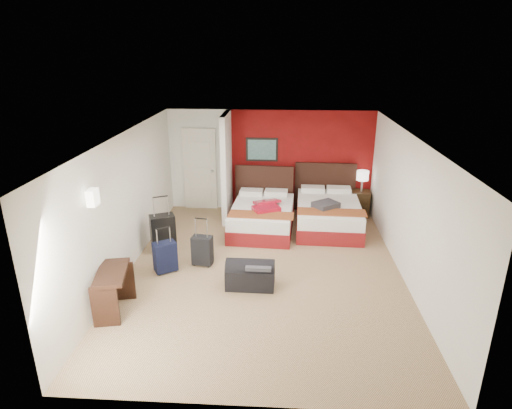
# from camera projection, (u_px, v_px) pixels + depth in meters

# --- Properties ---
(ground) EXTENTS (6.50, 6.50, 0.00)m
(ground) POSITION_uv_depth(u_px,v_px,m) (264.00, 270.00, 8.04)
(ground) COLOR tan
(ground) RESTS_ON ground
(room_walls) EXTENTS (5.02, 6.52, 2.50)m
(room_walls) POSITION_uv_depth(u_px,v_px,m) (200.00, 182.00, 9.01)
(room_walls) COLOR white
(room_walls) RESTS_ON ground
(red_accent_panel) EXTENTS (3.50, 0.04, 2.50)m
(red_accent_panel) POSITION_uv_depth(u_px,v_px,m) (301.00, 162.00, 10.59)
(red_accent_panel) COLOR maroon
(red_accent_panel) RESTS_ON ground
(partition_wall) EXTENTS (0.12, 1.20, 2.50)m
(partition_wall) POSITION_uv_depth(u_px,v_px,m) (227.00, 167.00, 10.11)
(partition_wall) COLOR silver
(partition_wall) RESTS_ON ground
(entry_door) EXTENTS (0.82, 0.06, 2.05)m
(entry_door) POSITION_uv_depth(u_px,v_px,m) (200.00, 169.00, 10.78)
(entry_door) COLOR silver
(entry_door) RESTS_ON ground
(bed_left) EXTENTS (1.47, 2.00, 0.58)m
(bed_left) POSITION_uv_depth(u_px,v_px,m) (262.00, 218.00, 9.70)
(bed_left) COLOR silver
(bed_left) RESTS_ON ground
(bed_right) EXTENTS (1.49, 2.07, 0.60)m
(bed_right) POSITION_uv_depth(u_px,v_px,m) (328.00, 215.00, 9.80)
(bed_right) COLOR white
(bed_right) RESTS_ON ground
(red_suitcase_open) EXTENTS (0.82, 0.92, 0.10)m
(red_suitcase_open) POSITION_uv_depth(u_px,v_px,m) (267.00, 205.00, 9.49)
(red_suitcase_open) COLOR #A30E22
(red_suitcase_open) RESTS_ON bed_left
(jacket_bundle) EXTENTS (0.65, 0.63, 0.12)m
(jacket_bundle) POSITION_uv_depth(u_px,v_px,m) (326.00, 205.00, 9.40)
(jacket_bundle) COLOR #3D3D43
(jacket_bundle) RESTS_ON bed_right
(nightstand) EXTENTS (0.50, 0.50, 0.61)m
(nightstand) POSITION_uv_depth(u_px,v_px,m) (360.00, 203.00, 10.56)
(nightstand) COLOR black
(nightstand) RESTS_ON ground
(table_lamp) EXTENTS (0.30, 0.30, 0.51)m
(table_lamp) POSITION_uv_depth(u_px,v_px,m) (362.00, 181.00, 10.37)
(table_lamp) COLOR white
(table_lamp) RESTS_ON nightstand
(suitcase_black) EXTENTS (0.56, 0.47, 0.72)m
(suitcase_black) POSITION_uv_depth(u_px,v_px,m) (163.00, 234.00, 8.71)
(suitcase_black) COLOR black
(suitcase_black) RESTS_ON ground
(suitcase_charcoal) EXTENTS (0.41, 0.29, 0.55)m
(suitcase_charcoal) POSITION_uv_depth(u_px,v_px,m) (202.00, 252.00, 8.14)
(suitcase_charcoal) COLOR black
(suitcase_charcoal) RESTS_ON ground
(suitcase_navy) EXTENTS (0.47, 0.42, 0.56)m
(suitcase_navy) POSITION_uv_depth(u_px,v_px,m) (165.00, 258.00, 7.88)
(suitcase_navy) COLOR black
(suitcase_navy) RESTS_ON ground
(duffel_bag) EXTENTS (0.84, 0.46, 0.42)m
(duffel_bag) POSITION_uv_depth(u_px,v_px,m) (250.00, 276.00, 7.41)
(duffel_bag) COLOR black
(duffel_bag) RESTS_ON ground
(jacket_draped) EXTENTS (0.44, 0.37, 0.06)m
(jacket_draped) POSITION_uv_depth(u_px,v_px,m) (259.00, 265.00, 7.28)
(jacket_draped) COLOR #3E3E44
(jacket_draped) RESTS_ON duffel_bag
(desk) EXTENTS (0.59, 0.93, 0.72)m
(desk) POSITION_uv_depth(u_px,v_px,m) (114.00, 292.00, 6.65)
(desk) COLOR black
(desk) RESTS_ON ground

